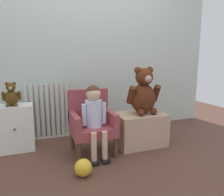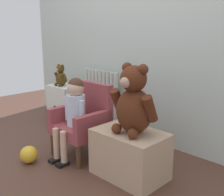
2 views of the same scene
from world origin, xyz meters
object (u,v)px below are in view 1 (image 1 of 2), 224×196
child_armchair (92,122)px  radiator (48,111)px  small_teddy_bear (11,95)px  child_figure (94,110)px  small_dresser (15,128)px  toy_ball (83,168)px  large_teddy_bear (143,93)px  low_bench (140,129)px

child_armchair → radiator: bearing=124.5°
small_teddy_bear → child_figure: bearing=-28.2°
small_dresser → toy_ball: bearing=-54.7°
child_figure → radiator: bearing=120.1°
radiator → large_teddy_bear: (1.02, -0.61, 0.27)m
low_bench → toy_ball: 0.92m
radiator → small_dresser: 0.46m
child_armchair → small_teddy_bear: bearing=158.5°
child_armchair → small_teddy_bear: 0.89m
child_armchair → large_teddy_bear: bearing=-1.5°
child_armchair → large_teddy_bear: large_teddy_bear is taller
low_bench → small_teddy_bear: bearing=166.7°
small_dresser → child_armchair: size_ratio=0.75×
child_figure → toy_ball: (-0.21, -0.36, -0.41)m
low_bench → toy_ball: bearing=-150.0°
small_dresser → child_figure: bearing=-30.0°
child_armchair → low_bench: child_armchair is taller
child_figure → large_teddy_bear: (0.61, 0.10, 0.13)m
small_dresser → large_teddy_bear: bearing=-14.2°
small_dresser → large_teddy_bear: size_ratio=0.95×
small_teddy_bear → low_bench: bearing=-13.3°
small_teddy_bear → small_dresser: bearing=67.0°
child_armchair → small_dresser: bearing=156.6°
child_armchair → child_figure: size_ratio=0.91×
small_dresser → small_teddy_bear: size_ratio=1.98×
radiator → child_armchair: radiator is taller
child_armchair → toy_ball: 0.58m
low_bench → large_teddy_bear: large_teddy_bear is taller
large_teddy_bear → small_dresser: bearing=165.8°
radiator → toy_ball: (0.20, -1.07, -0.27)m
child_figure → large_teddy_bear: 0.64m
child_armchair → child_figure: bearing=-90.0°
child_figure → small_teddy_bear: small_teddy_bear is taller
large_teddy_bear → small_teddy_bear: large_teddy_bear is taller
child_figure → low_bench: child_figure is taller
small_teddy_bear → toy_ball: bearing=-53.3°
radiator → large_teddy_bear: large_teddy_bear is taller
small_dresser → child_armchair: bearing=-23.4°
small_dresser → child_figure: 0.93m
small_dresser → child_figure: child_figure is taller
low_bench → large_teddy_bear: 0.43m
child_armchair → low_bench: 0.60m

